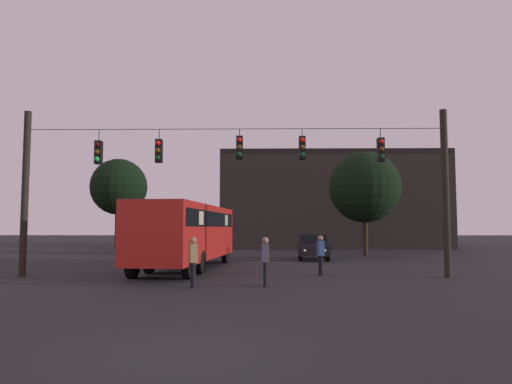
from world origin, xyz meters
TOP-DOWN VIEW (x-y plane):
  - ground_plane at (0.00, 24.50)m, footprint 168.00×168.00m
  - overhead_signal_span at (0.02, 11.30)m, footprint 17.30×0.44m
  - city_bus at (-2.40, 14.77)m, footprint 3.51×11.18m
  - car_near_right at (4.23, 21.41)m, footprint 2.04×4.42m
  - car_far_left at (-3.26, 25.82)m, footprint 2.28×4.48m
  - pedestrian_crossing_left at (3.56, 11.99)m, footprint 0.30×0.40m
  - pedestrian_crossing_center at (1.26, 8.34)m, footprint 0.25×0.37m
  - pedestrian_crossing_right at (-1.12, 7.98)m, footprint 0.35×0.42m
  - corner_building at (7.90, 41.32)m, footprint 21.36×13.35m
  - tree_left_silhouette at (-12.02, 34.68)m, footprint 5.12×5.12m
  - tree_behind_building at (8.23, 24.93)m, footprint 4.96×4.96m

SIDE VIEW (x-z plane):
  - ground_plane at x=0.00m, z-range 0.00..0.00m
  - car_near_right at x=4.23m, z-range 0.04..1.56m
  - car_far_left at x=-3.26m, z-range 0.04..1.56m
  - pedestrian_crossing_left at x=3.56m, z-range 0.10..1.74m
  - pedestrian_crossing_center at x=1.26m, z-range 0.11..1.75m
  - pedestrian_crossing_right at x=-1.12m, z-range 0.11..1.77m
  - city_bus at x=-2.40m, z-range 0.37..3.37m
  - overhead_signal_span at x=0.02m, z-range 0.59..7.33m
  - corner_building at x=7.90m, z-range 0.00..9.16m
  - tree_behind_building at x=8.23m, z-range 1.14..8.39m
  - tree_left_silhouette at x=-12.02m, z-range 1.52..9.75m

